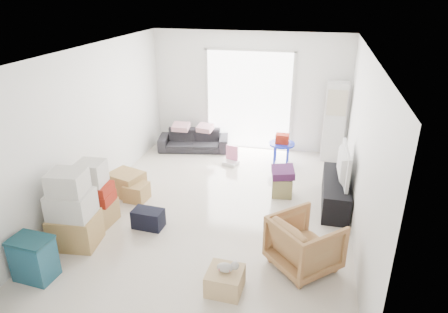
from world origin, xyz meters
TOP-DOWN VIEW (x-y plane):
  - room_shell at (0.00, 0.00)m, footprint 4.98×6.48m
  - sliding_door at (0.00, 2.98)m, footprint 2.10×0.04m
  - ac_tower at (1.95, 2.65)m, footprint 0.45×0.30m
  - tv_console at (2.00, 0.59)m, footprint 0.44×1.48m
  - television at (2.00, 0.59)m, footprint 0.65×1.07m
  - sofa at (-1.21, 2.50)m, footprint 1.67×0.77m
  - pillow_left at (-1.50, 2.47)m, footprint 0.42×0.33m
  - pillow_right at (-0.93, 2.52)m, footprint 0.38×0.32m
  - armchair at (1.54, -1.26)m, footprint 1.10×1.10m
  - storage_bins at (-1.90, -2.32)m, footprint 0.55×0.41m
  - box_stack_a at (-1.80, -1.51)m, footprint 0.72×0.62m
  - box_stack_b at (-1.80, -0.92)m, footprint 0.59×0.57m
  - box_stack_c at (-1.77, 0.12)m, footprint 0.71×0.64m
  - loose_box at (-1.49, -0.06)m, footprint 0.41×0.41m
  - duffel_bag at (-0.93, -0.84)m, footprint 0.50×0.32m
  - ottoman at (1.05, 0.74)m, footprint 0.40×0.40m
  - blanket at (1.05, 0.74)m, footprint 0.47×0.47m
  - kids_table at (0.89, 2.18)m, footprint 0.56×0.56m
  - toy_walker at (-0.17, 1.89)m, footprint 0.36×0.34m
  - wood_crate at (0.60, -1.97)m, footprint 0.46×0.46m
  - plush_bunny at (0.63, -1.97)m, footprint 0.28×0.16m

SIDE VIEW (x-z plane):
  - toy_walker at x=-0.17m, z-range -0.09..0.31m
  - wood_crate at x=0.60m, z-range 0.00..0.30m
  - duffel_bag at x=-0.93m, z-range 0.00..0.31m
  - loose_box at x=-1.49m, z-range 0.00..0.31m
  - ottoman at x=1.05m, z-range 0.00..0.36m
  - box_stack_c at x=-1.77m, z-range 0.00..0.43m
  - tv_console at x=2.00m, z-range 0.00..0.49m
  - storage_bins at x=-1.90m, z-range 0.00..0.61m
  - sofa at x=-1.21m, z-range 0.00..0.63m
  - plush_bunny at x=0.63m, z-range 0.29..0.43m
  - armchair at x=1.54m, z-range 0.00..0.83m
  - blanket at x=1.05m, z-range 0.36..0.50m
  - box_stack_b at x=-1.80m, z-range -0.07..1.02m
  - kids_table at x=0.89m, z-range 0.15..0.83m
  - box_stack_a at x=-1.80m, z-range -0.06..1.14m
  - television at x=2.00m, z-range 0.49..0.63m
  - pillow_right at x=-0.93m, z-range 0.63..0.75m
  - pillow_left at x=-1.50m, z-range 0.63..0.76m
  - ac_tower at x=1.95m, z-range 0.00..1.75m
  - sliding_door at x=0.00m, z-range 0.08..2.41m
  - room_shell at x=0.00m, z-range -0.24..2.94m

